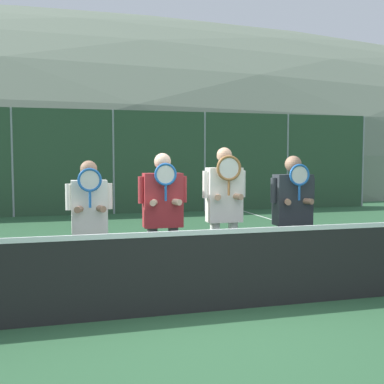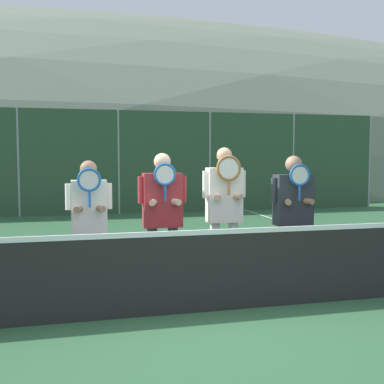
{
  "view_description": "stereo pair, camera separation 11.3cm",
  "coord_description": "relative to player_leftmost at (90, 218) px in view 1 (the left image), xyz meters",
  "views": [
    {
      "loc": [
        -1.5,
        -5.06,
        1.74
      ],
      "look_at": [
        0.13,
        0.96,
        1.28
      ],
      "focal_mm": 45.0,
      "sensor_mm": 36.0,
      "label": 1
    },
    {
      "loc": [
        -1.39,
        -5.09,
        1.74
      ],
      "look_at": [
        0.13,
        0.96,
        1.28
      ],
      "focal_mm": 45.0,
      "sensor_mm": 36.0,
      "label": 2
    }
  ],
  "objects": [
    {
      "name": "player_rightmost",
      "position": [
        2.63,
        -0.14,
        0.05
      ],
      "size": [
        0.63,
        0.34,
        1.75
      ],
      "color": "black",
      "rests_on": "ground_plane"
    },
    {
      "name": "fence_back",
      "position": [
        1.19,
        8.78,
        0.58
      ],
      "size": [
        17.36,
        0.06,
        3.15
      ],
      "color": "gray",
      "rests_on": "ground_plane"
    },
    {
      "name": "player_leftmost",
      "position": [
        0.0,
        0.0,
        0.0
      ],
      "size": [
        0.56,
        0.34,
        1.69
      ],
      "color": "#232838",
      "rests_on": "ground_plane"
    },
    {
      "name": "tennis_net",
      "position": [
        1.19,
        -0.83,
        -0.51
      ],
      "size": [
        10.95,
        0.09,
        1.03
      ],
      "color": "gray",
      "rests_on": "ground_plane"
    },
    {
      "name": "car_center",
      "position": [
        7.22,
        12.0,
        -0.06
      ],
      "size": [
        4.59,
        2.02,
        1.85
      ],
      "color": "#285638",
      "rests_on": "ground_plane"
    },
    {
      "name": "hill_distant",
      "position": [
        1.19,
        48.43,
        -1.0
      ],
      "size": [
        138.96,
        77.2,
        27.02
      ],
      "color": "slate",
      "rests_on": "ground_plane"
    },
    {
      "name": "car_left_of_center",
      "position": [
        2.11,
        11.87,
        -0.05
      ],
      "size": [
        4.16,
        2.02,
        1.88
      ],
      "color": "navy",
      "rests_on": "ground_plane"
    },
    {
      "name": "ground_plane",
      "position": [
        1.19,
        -0.83,
        -1.0
      ],
      "size": [
        120.0,
        120.0,
        0.0
      ],
      "primitive_type": "plane",
      "color": "#2D5B38"
    },
    {
      "name": "clubhouse_building",
      "position": [
        2.31,
        18.24,
        0.82
      ],
      "size": [
        14.94,
        5.5,
        3.59
      ],
      "color": "beige",
      "rests_on": "ground_plane"
    },
    {
      "name": "car_right_of_center",
      "position": [
        12.26,
        12.21,
        -0.07
      ],
      "size": [
        4.03,
        1.93,
        1.82
      ],
      "color": "#285638",
      "rests_on": "ground_plane"
    },
    {
      "name": "player_center_left",
      "position": [
        0.9,
        -0.01,
        0.07
      ],
      "size": [
        0.62,
        0.34,
        1.78
      ],
      "color": "#56565B",
      "rests_on": "ground_plane"
    },
    {
      "name": "player_center_right",
      "position": [
        1.72,
        -0.0,
        0.1
      ],
      "size": [
        0.58,
        0.34,
        1.86
      ],
      "color": "white",
      "rests_on": "ground_plane"
    },
    {
      "name": "court_line_right_sideline",
      "position": [
        5.26,
        2.17,
        -0.99
      ],
      "size": [
        0.05,
        16.0,
        0.01
      ],
      "primitive_type": "cube",
      "color": "white",
      "rests_on": "ground_plane"
    }
  ]
}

